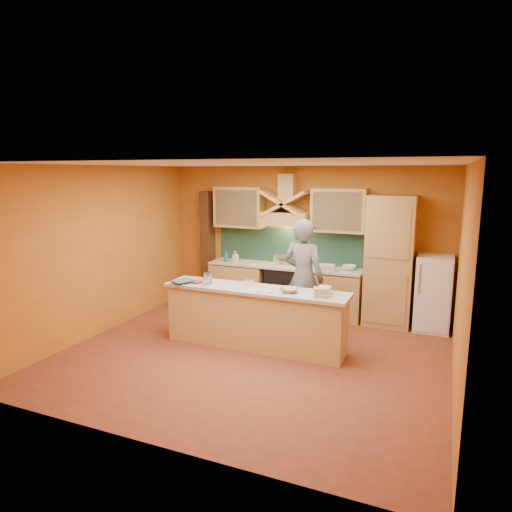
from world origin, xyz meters
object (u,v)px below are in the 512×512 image
at_px(stove, 284,289).
at_px(kitchen_scale, 249,283).
at_px(fridge, 433,293).
at_px(person, 303,278).
at_px(mixing_bowl, 289,290).

xyz_separation_m(stove, kitchen_scale, (0.06, -1.81, 0.54)).
xyz_separation_m(fridge, person, (-1.97, -1.14, 0.33)).
bearing_deg(stove, person, -57.28).
distance_m(fridge, kitchen_scale, 3.22).
bearing_deg(mixing_bowl, kitchen_scale, 169.97).
bearing_deg(fridge, mixing_bowl, -135.05).
xyz_separation_m(person, kitchen_scale, (-0.67, -0.67, 0.01)).
bearing_deg(mixing_bowl, stove, 111.45).
bearing_deg(mixing_bowl, person, 92.03).
bearing_deg(stove, mixing_bowl, -68.55).
xyz_separation_m(fridge, kitchen_scale, (-2.64, -1.81, 0.34)).
xyz_separation_m(stove, mixing_bowl, (0.76, -1.94, 0.53)).
distance_m(stove, mixing_bowl, 2.15).
xyz_separation_m(kitchen_scale, mixing_bowl, (0.70, -0.12, -0.01)).
height_order(fridge, kitchen_scale, fridge).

